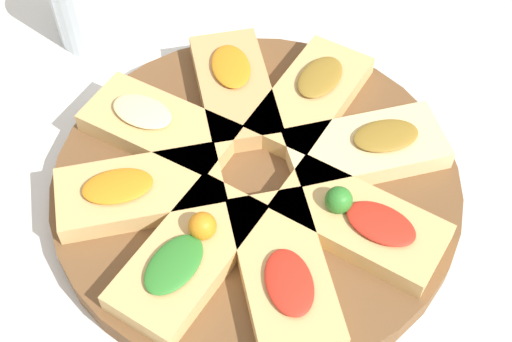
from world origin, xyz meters
name	(u,v)px	position (x,y,z in m)	size (l,w,h in m)	color
ground_plane	(256,193)	(0.00, 0.00, 0.00)	(3.00, 3.00, 0.00)	silver
serving_board	(256,186)	(0.00, 0.00, 0.01)	(0.38, 0.38, 0.03)	brown
focaccia_slice_0	(139,191)	(0.09, -0.06, 0.04)	(0.16, 0.14, 0.03)	tan
focaccia_slice_1	(188,255)	(0.10, 0.02, 0.04)	(0.16, 0.09, 0.04)	tan
focaccia_slice_2	(284,271)	(0.06, 0.09, 0.04)	(0.14, 0.16, 0.03)	tan
focaccia_slice_3	(360,221)	(-0.02, 0.10, 0.04)	(0.09, 0.16, 0.04)	tan
focaccia_slice_4	(367,148)	(-0.09, 0.06, 0.04)	(0.16, 0.14, 0.03)	#E5C689
focaccia_slice_5	(311,96)	(-0.11, -0.02, 0.04)	(0.16, 0.10, 0.03)	tan
focaccia_slice_6	(234,87)	(-0.06, -0.09, 0.04)	(0.14, 0.16, 0.03)	tan
focaccia_slice_7	(159,127)	(0.02, -0.10, 0.04)	(0.10, 0.16, 0.03)	tan
water_glass	(90,1)	(-0.05, -0.28, 0.05)	(0.08, 0.08, 0.09)	silver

